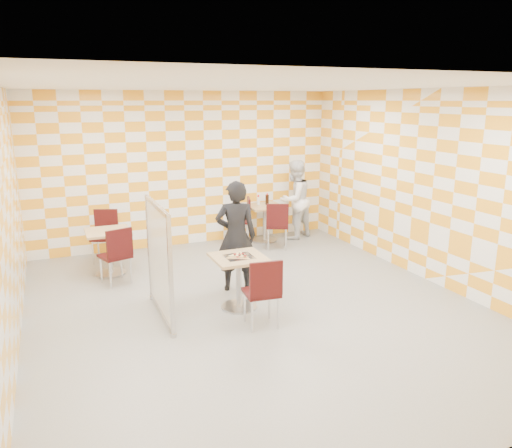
{
  "coord_description": "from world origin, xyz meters",
  "views": [
    {
      "loc": [
        -2.5,
        -6.0,
        2.82
      ],
      "look_at": [
        0.1,
        0.2,
        1.15
      ],
      "focal_mm": 35.0,
      "sensor_mm": 36.0,
      "label": 1
    }
  ],
  "objects_px": {
    "chair_second_front": "(277,222)",
    "chair_second_side": "(244,217)",
    "soda_bottle": "(267,199)",
    "man_white": "(295,200)",
    "chair_main_front": "(263,288)",
    "partition": "(159,260)",
    "empty_table": "(109,245)",
    "chair_empty_near": "(117,252)",
    "chair_empty_far": "(105,231)",
    "sport_bottle": "(258,200)",
    "man_dark": "(236,236)",
    "main_table": "(239,273)",
    "second_table": "(265,217)"
  },
  "relations": [
    {
      "from": "chair_second_front",
      "to": "chair_second_side",
      "type": "xyz_separation_m",
      "value": [
        -0.43,
        0.68,
        0.0
      ]
    },
    {
      "from": "soda_bottle",
      "to": "man_white",
      "type": "bearing_deg",
      "value": -6.85
    },
    {
      "from": "chair_main_front",
      "to": "man_white",
      "type": "relative_size",
      "value": 0.57
    },
    {
      "from": "partition",
      "to": "soda_bottle",
      "type": "relative_size",
      "value": 6.74
    },
    {
      "from": "empty_table",
      "to": "chair_empty_near",
      "type": "bearing_deg",
      "value": -83.89
    },
    {
      "from": "man_white",
      "to": "chair_empty_far",
      "type": "bearing_deg",
      "value": -21.41
    },
    {
      "from": "chair_second_front",
      "to": "soda_bottle",
      "type": "relative_size",
      "value": 4.02
    },
    {
      "from": "chair_second_side",
      "to": "partition",
      "type": "relative_size",
      "value": 0.6
    },
    {
      "from": "man_white",
      "to": "sport_bottle",
      "type": "xyz_separation_m",
      "value": [
        -0.76,
        0.13,
        0.02
      ]
    },
    {
      "from": "chair_empty_far",
      "to": "man_dark",
      "type": "xyz_separation_m",
      "value": [
        1.66,
        -2.23,
        0.3
      ]
    },
    {
      "from": "empty_table",
      "to": "partition",
      "type": "distance_m",
      "value": 2.07
    },
    {
      "from": "main_table",
      "to": "second_table",
      "type": "height_order",
      "value": "same"
    },
    {
      "from": "empty_table",
      "to": "chair_second_side",
      "type": "xyz_separation_m",
      "value": [
        2.73,
        0.88,
        0.04
      ]
    },
    {
      "from": "second_table",
      "to": "partition",
      "type": "xyz_separation_m",
      "value": [
        -2.76,
        -2.85,
        0.28
      ]
    },
    {
      "from": "empty_table",
      "to": "chair_second_side",
      "type": "relative_size",
      "value": 0.81
    },
    {
      "from": "chair_empty_far",
      "to": "chair_second_side",
      "type": "bearing_deg",
      "value": 2.3
    },
    {
      "from": "second_table",
      "to": "sport_bottle",
      "type": "bearing_deg",
      "value": 125.6
    },
    {
      "from": "soda_bottle",
      "to": "chair_main_front",
      "type": "bearing_deg",
      "value": -114.59
    },
    {
      "from": "chair_empty_far",
      "to": "sport_bottle",
      "type": "relative_size",
      "value": 4.62
    },
    {
      "from": "chair_main_front",
      "to": "chair_second_front",
      "type": "distance_m",
      "value": 3.47
    },
    {
      "from": "chair_second_front",
      "to": "chair_second_side",
      "type": "distance_m",
      "value": 0.8
    },
    {
      "from": "empty_table",
      "to": "man_dark",
      "type": "relative_size",
      "value": 0.45
    },
    {
      "from": "main_table",
      "to": "sport_bottle",
      "type": "relative_size",
      "value": 3.75
    },
    {
      "from": "empty_table",
      "to": "chair_main_front",
      "type": "relative_size",
      "value": 0.81
    },
    {
      "from": "chair_second_front",
      "to": "chair_second_side",
      "type": "bearing_deg",
      "value": 122.14
    },
    {
      "from": "chair_main_front",
      "to": "sport_bottle",
      "type": "bearing_deg",
      "value": 67.92
    },
    {
      "from": "chair_second_front",
      "to": "man_white",
      "type": "relative_size",
      "value": 0.57
    },
    {
      "from": "empty_table",
      "to": "second_table",
      "type": "bearing_deg",
      "value": 14.73
    },
    {
      "from": "second_table",
      "to": "partition",
      "type": "bearing_deg",
      "value": -134.1
    },
    {
      "from": "chair_second_side",
      "to": "partition",
      "type": "distance_m",
      "value": 3.71
    },
    {
      "from": "empty_table",
      "to": "chair_second_front",
      "type": "xyz_separation_m",
      "value": [
        3.16,
        0.2,
        0.04
      ]
    },
    {
      "from": "main_table",
      "to": "sport_bottle",
      "type": "height_order",
      "value": "sport_bottle"
    },
    {
      "from": "chair_main_front",
      "to": "man_dark",
      "type": "xyz_separation_m",
      "value": [
        0.16,
        1.41,
        0.3
      ]
    },
    {
      "from": "second_table",
      "to": "sport_bottle",
      "type": "height_order",
      "value": "sport_bottle"
    },
    {
      "from": "man_white",
      "to": "soda_bottle",
      "type": "height_order",
      "value": "man_white"
    },
    {
      "from": "empty_table",
      "to": "chair_empty_near",
      "type": "height_order",
      "value": "chair_empty_near"
    },
    {
      "from": "chair_second_side",
      "to": "sport_bottle",
      "type": "distance_m",
      "value": 0.47
    },
    {
      "from": "man_dark",
      "to": "man_white",
      "type": "relative_size",
      "value": 1.03
    },
    {
      "from": "chair_second_front",
      "to": "soda_bottle",
      "type": "height_order",
      "value": "soda_bottle"
    },
    {
      "from": "partition",
      "to": "man_dark",
      "type": "relative_size",
      "value": 0.92
    },
    {
      "from": "main_table",
      "to": "partition",
      "type": "bearing_deg",
      "value": 173.31
    },
    {
      "from": "chair_main_front",
      "to": "chair_empty_far",
      "type": "height_order",
      "value": "same"
    },
    {
      "from": "chair_second_side",
      "to": "sport_bottle",
      "type": "height_order",
      "value": "sport_bottle"
    },
    {
      "from": "second_table",
      "to": "soda_bottle",
      "type": "bearing_deg",
      "value": 41.21
    },
    {
      "from": "main_table",
      "to": "chair_second_side",
      "type": "xyz_separation_m",
      "value": [
        1.25,
        3.02,
        0.04
      ]
    },
    {
      "from": "man_white",
      "to": "main_table",
      "type": "bearing_deg",
      "value": 29.1
    },
    {
      "from": "chair_empty_near",
      "to": "chair_empty_far",
      "type": "xyz_separation_m",
      "value": [
        -0.03,
        1.35,
        0.0
      ]
    },
    {
      "from": "sport_bottle",
      "to": "soda_bottle",
      "type": "height_order",
      "value": "soda_bottle"
    },
    {
      "from": "main_table",
      "to": "chair_second_side",
      "type": "relative_size",
      "value": 0.81
    },
    {
      "from": "empty_table",
      "to": "sport_bottle",
      "type": "xyz_separation_m",
      "value": [
        3.09,
        0.96,
        0.33
      ]
    }
  ]
}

